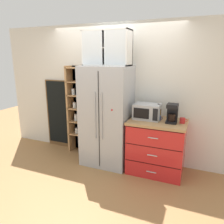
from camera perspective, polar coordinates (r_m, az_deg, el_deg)
ground_plane at (r=4.20m, az=-1.40°, el=-13.11°), size 10.67×10.67×0.00m
wall_back_cream at (r=4.15m, az=0.74°, el=5.17°), size 4.98×0.10×2.55m
refrigerator at (r=3.89m, az=-1.36°, el=-1.14°), size 0.85×0.68×1.80m
pantry_shelf_column at (r=4.43m, az=-8.29°, el=0.84°), size 0.52×0.27×1.78m
counter_cabinet at (r=3.79m, az=11.74°, el=-8.95°), size 0.94×0.67×0.92m
microwave at (r=3.68m, az=9.34°, el=0.15°), size 0.44×0.33×0.26m
coffee_maker at (r=3.57m, az=15.75°, el=-0.25°), size 0.17×0.20×0.31m
mug_red at (r=3.60m, az=18.27°, el=-2.17°), size 0.12×0.09×0.09m
mug_navy at (r=3.63m, az=12.20°, el=-1.59°), size 0.12×0.08×0.09m
bottle_amber at (r=3.66m, az=12.39°, el=-0.31°), size 0.07×0.07×0.27m
bottle_clear at (r=3.58m, az=12.15°, el=-0.39°), size 0.07×0.07×0.30m
upper_cabinet at (r=3.79m, az=-1.18°, el=16.61°), size 0.81×0.32×0.58m
chalkboard_menu at (r=4.82m, az=-13.97°, el=-0.44°), size 0.60×0.04×1.47m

